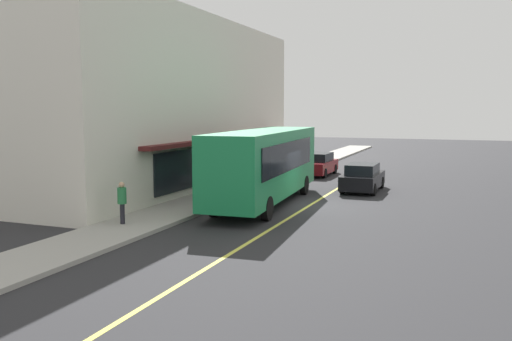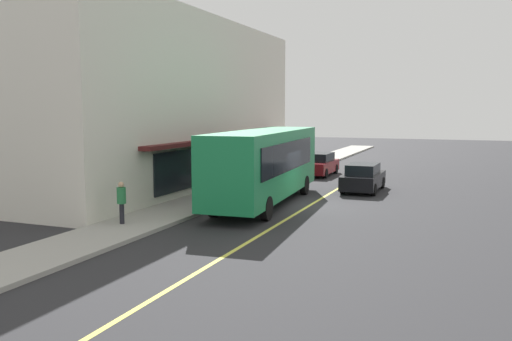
# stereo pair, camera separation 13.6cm
# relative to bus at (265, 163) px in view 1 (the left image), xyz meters

# --- Properties ---
(ground) EXTENTS (120.00, 120.00, 0.00)m
(ground) POSITION_rel_bus_xyz_m (0.57, -2.06, -1.99)
(ground) COLOR #28282B
(sidewalk) EXTENTS (80.00, 2.69, 0.15)m
(sidewalk) POSITION_rel_bus_xyz_m (0.57, 2.95, -1.91)
(sidewalk) COLOR #9E9B93
(sidewalk) RESTS_ON ground
(lane_centre_stripe) EXTENTS (36.00, 0.16, 0.01)m
(lane_centre_stripe) POSITION_rel_bus_xyz_m (0.57, -2.06, -1.98)
(lane_centre_stripe) COLOR #D8D14C
(lane_centre_stripe) RESTS_ON ground
(storefront_building) EXTENTS (23.10, 11.83, 9.63)m
(storefront_building) POSITION_rel_bus_xyz_m (4.02, 9.90, 2.83)
(storefront_building) COLOR silver
(storefront_building) RESTS_ON ground
(bus) EXTENTS (11.27, 3.25, 3.50)m
(bus) POSITION_rel_bus_xyz_m (0.00, 0.00, 0.00)
(bus) COLOR #197F47
(bus) RESTS_ON ground
(traffic_light) EXTENTS (0.30, 0.52, 3.20)m
(traffic_light) POSITION_rel_bus_xyz_m (6.78, 2.25, 0.55)
(traffic_light) COLOR #2D2D33
(traffic_light) RESTS_ON sidewalk
(car_maroon) EXTENTS (4.31, 1.88, 1.52)m
(car_maroon) POSITION_rel_bus_xyz_m (11.91, 0.57, -1.24)
(car_maroon) COLOR maroon
(car_maroon) RESTS_ON ground
(car_black) EXTENTS (4.30, 1.87, 1.52)m
(car_black) POSITION_rel_bus_xyz_m (5.87, -3.55, -1.24)
(car_black) COLOR black
(car_black) RESTS_ON ground
(pedestrian_waiting) EXTENTS (0.34, 0.34, 1.62)m
(pedestrian_waiting) POSITION_rel_bus_xyz_m (-6.74, 3.27, -0.87)
(pedestrian_waiting) COLOR black
(pedestrian_waiting) RESTS_ON sidewalk
(pedestrian_mid_block) EXTENTS (0.34, 0.34, 1.74)m
(pedestrian_mid_block) POSITION_rel_bus_xyz_m (8.52, 2.22, -0.79)
(pedestrian_mid_block) COLOR black
(pedestrian_mid_block) RESTS_ON sidewalk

